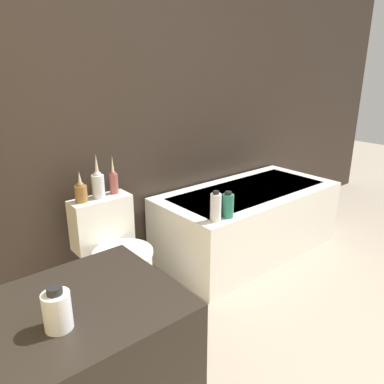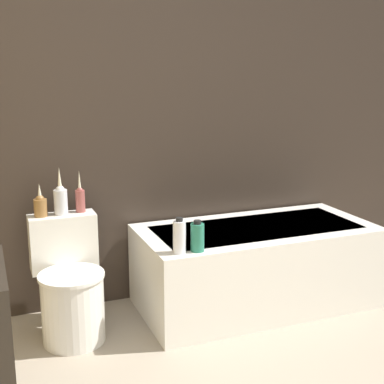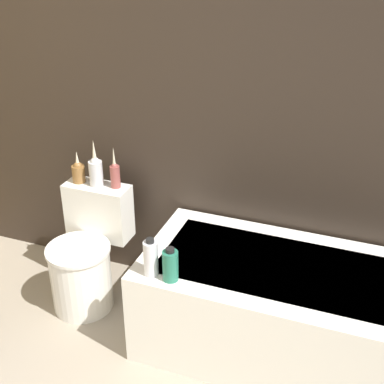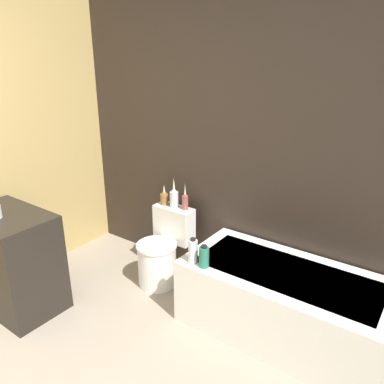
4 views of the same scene
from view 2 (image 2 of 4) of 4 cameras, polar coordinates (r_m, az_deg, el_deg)
wall_back_tiled at (r=3.39m, az=-8.65°, el=9.41°), size 6.40×0.06×2.60m
bathtub at (r=3.51m, az=6.81°, el=-7.75°), size 1.50×0.73×0.52m
toilet at (r=3.16m, az=-12.89°, el=-9.86°), size 0.38×0.52×0.68m
vase_gold at (r=3.18m, az=-15.87°, el=-1.35°), size 0.07×0.07×0.19m
vase_silver at (r=3.19m, az=-13.85°, el=-0.69°), size 0.08×0.08×0.28m
vase_bronze at (r=3.22m, az=-11.84°, el=-0.66°), size 0.06×0.06×0.25m
shampoo_bottle_tall at (r=2.91m, az=-1.35°, el=-4.78°), size 0.07×0.07×0.20m
shampoo_bottle_short at (r=2.94m, az=0.58°, el=-4.82°), size 0.08×0.08×0.18m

